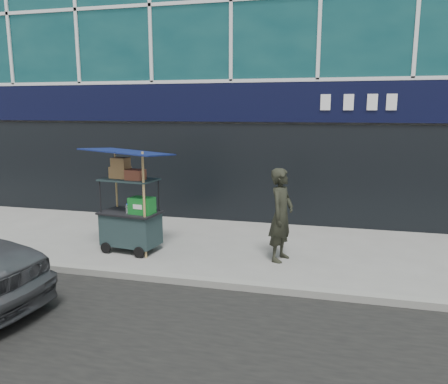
# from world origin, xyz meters

# --- Properties ---
(ground) EXTENTS (80.00, 80.00, 0.00)m
(ground) POSITION_xyz_m (0.00, 0.00, 0.00)
(ground) COLOR slate
(ground) RESTS_ON ground
(curb) EXTENTS (80.00, 0.18, 0.12)m
(curb) POSITION_xyz_m (0.00, -0.20, 0.06)
(curb) COLOR gray
(curb) RESTS_ON ground
(vendor_cart) EXTENTS (1.63, 1.25, 2.04)m
(vendor_cart) POSITION_xyz_m (-1.35, 1.12, 0.72)
(vendor_cart) COLOR #1C2F30
(vendor_cart) RESTS_ON ground
(vendor_man) EXTENTS (0.57, 0.71, 1.71)m
(vendor_man) POSITION_xyz_m (1.55, 1.30, 0.86)
(vendor_man) COLOR black
(vendor_man) RESTS_ON ground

